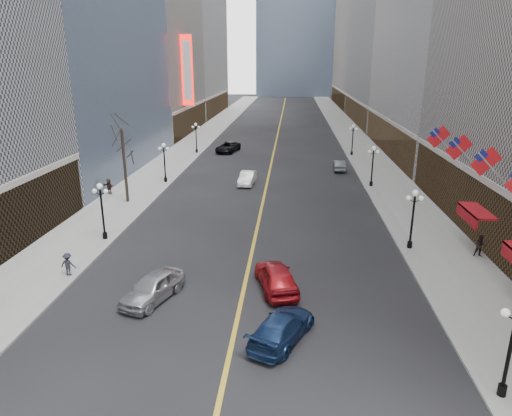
% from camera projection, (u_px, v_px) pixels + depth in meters
% --- Properties ---
extents(sidewalk_east, '(6.00, 230.00, 0.15)m').
position_uv_depth(sidewalk_east, '(363.00, 151.00, 72.17)').
color(sidewalk_east, gray).
rests_on(sidewalk_east, ground).
extents(sidewalk_west, '(6.00, 230.00, 0.15)m').
position_uv_depth(sidewalk_west, '(188.00, 148.00, 74.26)').
color(sidewalk_west, gray).
rests_on(sidewalk_west, ground).
extents(lane_line, '(0.25, 200.00, 0.02)m').
position_uv_depth(lane_line, '(276.00, 140.00, 82.73)').
color(lane_line, gold).
rests_on(lane_line, ground).
extents(bldg_east_c, '(26.60, 40.60, 48.80)m').
position_uv_depth(bldg_east_c, '(421.00, 9.00, 97.77)').
color(bldg_east_c, '#949497').
rests_on(bldg_east_c, ground).
extents(bldg_east_d, '(26.60, 46.60, 62.80)m').
position_uv_depth(bldg_east_d, '(386.00, 0.00, 136.44)').
color(bldg_east_d, gray).
rests_on(bldg_east_d, ground).
extents(streetlamp_east_0, '(1.26, 0.44, 4.52)m').
position_uv_depth(streetlamp_east_0, '(512.00, 338.00, 18.33)').
color(streetlamp_east_0, black).
rests_on(streetlamp_east_0, sidewalk_east).
extents(streetlamp_east_1, '(1.26, 0.44, 4.52)m').
position_uv_depth(streetlamp_east_1, '(413.00, 213.00, 33.51)').
color(streetlamp_east_1, black).
rests_on(streetlamp_east_1, sidewalk_east).
extents(streetlamp_east_2, '(1.26, 0.44, 4.52)m').
position_uv_depth(streetlamp_east_2, '(373.00, 162.00, 50.59)').
color(streetlamp_east_2, black).
rests_on(streetlamp_east_2, sidewalk_east).
extents(streetlamp_east_3, '(1.26, 0.44, 4.52)m').
position_uv_depth(streetlamp_east_3, '(353.00, 137.00, 67.68)').
color(streetlamp_east_3, black).
rests_on(streetlamp_east_3, sidewalk_east).
extents(streetlamp_west_1, '(1.26, 0.44, 4.52)m').
position_uv_depth(streetlamp_west_1, '(102.00, 205.00, 35.27)').
color(streetlamp_west_1, black).
rests_on(streetlamp_west_1, sidewalk_west).
extents(streetlamp_west_2, '(1.26, 0.44, 4.52)m').
position_uv_depth(streetlamp_west_2, '(164.00, 158.00, 52.35)').
color(streetlamp_west_2, black).
rests_on(streetlamp_west_2, sidewalk_west).
extents(streetlamp_west_3, '(1.26, 0.44, 4.52)m').
position_uv_depth(streetlamp_west_3, '(196.00, 135.00, 69.43)').
color(streetlamp_west_3, black).
rests_on(streetlamp_west_3, sidewalk_west).
extents(flag_3, '(2.87, 0.12, 2.87)m').
position_uv_depth(flag_3, '(488.00, 164.00, 29.06)').
color(flag_3, '#B2B2B7').
rests_on(flag_3, ground).
extents(flag_4, '(2.87, 0.12, 2.87)m').
position_uv_depth(flag_4, '(461.00, 150.00, 33.80)').
color(flag_4, '#B2B2B7').
rests_on(flag_4, ground).
extents(flag_5, '(2.87, 0.12, 2.87)m').
position_uv_depth(flag_5, '(440.00, 139.00, 38.55)').
color(flag_5, '#B2B2B7').
rests_on(flag_5, ground).
extents(awning_c, '(1.40, 4.00, 0.93)m').
position_uv_depth(awning_c, '(474.00, 212.00, 33.14)').
color(awning_c, maroon).
rests_on(awning_c, ground).
extents(theatre_marquee, '(2.00, 0.55, 12.00)m').
position_uv_depth(theatre_marquee, '(187.00, 71.00, 80.24)').
color(theatre_marquee, red).
rests_on(theatre_marquee, ground).
extents(tree_west_far, '(3.60, 3.60, 7.92)m').
position_uv_depth(tree_west_far, '(122.00, 141.00, 43.86)').
color(tree_west_far, '#2D231C').
rests_on(tree_west_far, sidewalk_west).
extents(car_nb_near, '(3.41, 5.07, 1.60)m').
position_uv_depth(car_nb_near, '(153.00, 287.00, 26.90)').
color(car_nb_near, '#AAABB1').
rests_on(car_nb_near, ground).
extents(car_nb_mid, '(1.89, 4.57, 1.47)m').
position_uv_depth(car_nb_mid, '(247.00, 178.00, 52.40)').
color(car_nb_mid, silver).
rests_on(car_nb_mid, ground).
extents(car_nb_far, '(3.82, 6.09, 1.57)m').
position_uv_depth(car_nb_far, '(228.00, 147.00, 71.14)').
color(car_nb_far, black).
rests_on(car_nb_far, ground).
extents(car_sb_near, '(3.85, 5.33, 1.43)m').
position_uv_depth(car_sb_near, '(282.00, 327.00, 23.01)').
color(car_sb_near, '#15284F').
rests_on(car_sb_near, ground).
extents(car_sb_mid, '(3.28, 5.36, 1.71)m').
position_uv_depth(car_sb_mid, '(276.00, 277.00, 28.13)').
color(car_sb_mid, maroon).
rests_on(car_sb_mid, ground).
extents(car_sb_far, '(1.53, 4.10, 1.34)m').
position_uv_depth(car_sb_far, '(339.00, 165.00, 59.12)').
color(car_sb_far, '#575E60').
rests_on(car_sb_far, ground).
extents(ped_east_walk, '(0.82, 0.51, 1.61)m').
position_uv_depth(ped_east_walk, '(480.00, 246.00, 32.57)').
color(ped_east_walk, black).
rests_on(ped_east_walk, sidewalk_east).
extents(ped_west_walk, '(1.03, 0.47, 1.56)m').
position_uv_depth(ped_west_walk, '(68.00, 264.00, 29.69)').
color(ped_west_walk, black).
rests_on(ped_west_walk, sidewalk_west).
extents(ped_west_far, '(1.53, 1.18, 1.64)m').
position_uv_depth(ped_west_far, '(109.00, 186.00, 48.12)').
color(ped_west_far, black).
rests_on(ped_west_far, sidewalk_west).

